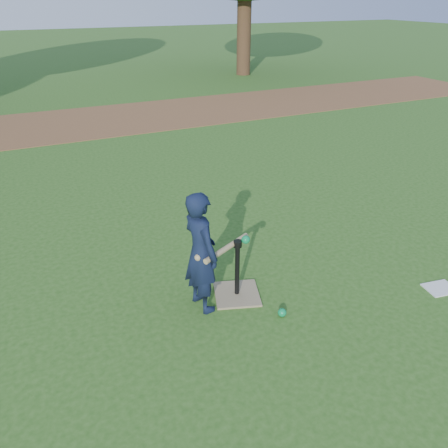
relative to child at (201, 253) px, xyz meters
name	(u,v)px	position (x,y,z in m)	size (l,w,h in m)	color
ground	(213,312)	(0.05, -0.14, -0.59)	(80.00, 80.00, 0.00)	#285116
dirt_strip	(83,122)	(0.05, 7.36, -0.58)	(24.00, 3.00, 0.01)	brown
child	(201,253)	(0.00, 0.00, 0.00)	(0.43, 0.28, 1.17)	black
wiffle_ball_ground	(282,313)	(0.60, -0.46, -0.55)	(0.08, 0.08, 0.08)	#0C8445
clipboard	(440,288)	(2.28, -0.78, -0.58)	(0.30, 0.23, 0.01)	silver
batting_tee	(237,286)	(0.37, 0.00, -0.48)	(0.54, 0.54, 0.61)	#8E7B5A
swing_action	(228,247)	(0.26, -0.03, 0.01)	(0.61, 0.31, 0.12)	tan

